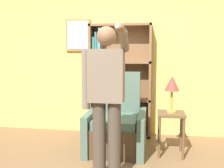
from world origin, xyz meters
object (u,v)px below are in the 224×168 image
table_lamp (172,85)px  side_table (171,122)px  armchair (117,126)px  person_standing (106,95)px  bookcase (114,83)px

table_lamp → side_table: bearing=0.0°
side_table → table_lamp: size_ratio=1.18×
armchair → person_standing: person_standing is taller
armchair → side_table: armchair is taller
side_table → bookcase: bearing=139.3°
bookcase → armchair: 0.92m
bookcase → table_lamp: 1.23m
person_standing → table_lamp: 1.17m
bookcase → side_table: bearing=-40.7°
armchair → side_table: 0.80m
armchair → person_standing: bearing=-89.2°
bookcase → armchair: size_ratio=1.68×
armchair → person_standing: (0.01, -0.96, 0.63)m
person_standing → side_table: bearing=48.5°
side_table → table_lamp: 0.52m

